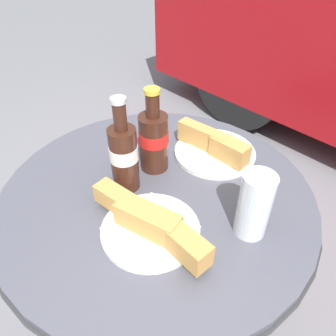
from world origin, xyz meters
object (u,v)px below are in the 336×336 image
Objects in this scene: drinking_glass at (254,208)px; lunch_plate_far at (150,225)px; bistro_table at (158,232)px; cola_bottle_left at (154,139)px; cola_bottle_right at (124,155)px; lunch_plate_near at (215,148)px.

drinking_glass is 0.21m from lunch_plate_far.
cola_bottle_left reaches higher than bistro_table.
bistro_table is 0.25m from cola_bottle_right.
cola_bottle_right is 0.31m from drinking_glass.
drinking_glass is at bearing 19.14° from cola_bottle_right.
cola_bottle_left is 0.93× the size of cola_bottle_right.
lunch_plate_near reaches higher than bistro_table.
lunch_plate_near is (-0.22, 0.15, -0.04)m from drinking_glass.
cola_bottle_right reaches higher than cola_bottle_left.
bistro_table is 0.32m from drinking_glass.
cola_bottle_left is 0.74× the size of lunch_plate_far.
cola_bottle_left is at bearing 95.46° from cola_bottle_right.
cola_bottle_left is at bearing 141.53° from bistro_table.
cola_bottle_left reaches higher than lunch_plate_far.
bistro_table is at bearing -164.84° from drinking_glass.
drinking_glass is (0.30, 0.00, -0.02)m from cola_bottle_left.
cola_bottle_left is at bearing -116.59° from lunch_plate_near.
bistro_table is 3.23× the size of cola_bottle_right.
bistro_table is 2.55× the size of lunch_plate_far.
lunch_plate_far is at bearing -47.83° from bistro_table.
drinking_glass is 0.27m from lunch_plate_near.
bistro_table is 0.25m from cola_bottle_left.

